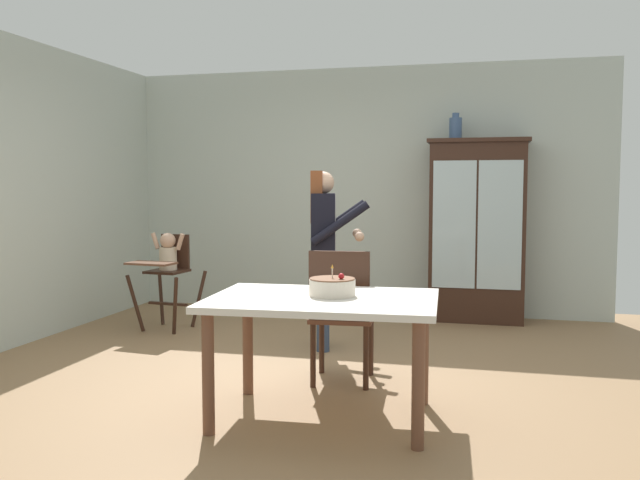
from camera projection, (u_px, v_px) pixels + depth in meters
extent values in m
plane|color=#93704C|center=(297.00, 373.00, 5.03)|extent=(6.24, 6.24, 0.00)
cube|color=beige|center=(361.00, 191.00, 7.47)|extent=(5.32, 0.06, 2.70)
cube|color=#382116|center=(477.00, 233.00, 6.95)|extent=(0.96, 0.42, 1.84)
cube|color=#382116|center=(479.00, 141.00, 6.87)|extent=(1.02, 0.48, 0.04)
cube|color=silver|center=(454.00, 225.00, 6.78)|extent=(0.43, 0.01, 1.29)
cube|color=silver|center=(500.00, 225.00, 6.68)|extent=(0.43, 0.01, 1.29)
cube|color=#382116|center=(477.00, 224.00, 6.94)|extent=(0.88, 0.36, 0.02)
cylinder|color=#3D567F|center=(456.00, 129.00, 6.92)|extent=(0.13, 0.13, 0.22)
cylinder|color=#3D567F|center=(456.00, 115.00, 6.91)|extent=(0.07, 0.07, 0.05)
cylinder|color=#382116|center=(135.00, 303.00, 6.44)|extent=(0.15, 0.13, 0.56)
cylinder|color=#382116|center=(175.00, 306.00, 6.29)|extent=(0.13, 0.15, 0.56)
cylinder|color=#382116|center=(161.00, 296.00, 6.85)|extent=(0.13, 0.15, 0.56)
cylinder|color=#382116|center=(199.00, 299.00, 6.70)|extent=(0.15, 0.13, 0.56)
cube|color=#382116|center=(168.00, 304.00, 6.57)|extent=(0.42, 0.08, 0.02)
cube|color=#382116|center=(167.00, 271.00, 6.55)|extent=(0.37, 0.37, 0.02)
cube|color=#382116|center=(175.00, 251.00, 6.68)|extent=(0.31, 0.06, 0.34)
cube|color=brown|center=(151.00, 263.00, 6.28)|extent=(0.46, 0.28, 0.02)
cylinder|color=beige|center=(168.00, 259.00, 6.55)|extent=(0.17, 0.17, 0.22)
sphere|color=tan|center=(168.00, 240.00, 6.54)|extent=(0.15, 0.15, 0.15)
cylinder|color=tan|center=(155.00, 241.00, 6.59)|extent=(0.10, 0.05, 0.17)
cylinder|color=tan|center=(180.00, 242.00, 6.49)|extent=(0.10, 0.05, 0.17)
cylinder|color=#33425B|center=(323.00, 304.00, 5.68)|extent=(0.11, 0.11, 0.82)
cylinder|color=#33425B|center=(323.00, 300.00, 5.85)|extent=(0.11, 0.11, 0.82)
cube|color=black|center=(323.00, 224.00, 5.71)|extent=(0.28, 0.40, 0.52)
cube|color=white|center=(335.00, 224.00, 5.71)|extent=(0.02, 0.06, 0.49)
sphere|color=tan|center=(323.00, 183.00, 5.68)|extent=(0.19, 0.19, 0.19)
cube|color=brown|center=(317.00, 197.00, 5.69)|extent=(0.14, 0.22, 0.44)
cylinder|color=black|center=(340.00, 223.00, 5.51)|extent=(0.49, 0.18, 0.37)
sphere|color=tan|center=(359.00, 237.00, 5.51)|extent=(0.08, 0.08, 0.08)
cylinder|color=black|center=(339.00, 221.00, 5.91)|extent=(0.49, 0.18, 0.37)
sphere|color=tan|center=(357.00, 233.00, 5.91)|extent=(0.08, 0.08, 0.08)
cube|color=silver|center=(323.00, 300.00, 4.01)|extent=(1.40, 1.02, 0.04)
cylinder|color=brown|center=(208.00, 374.00, 3.77)|extent=(0.07, 0.07, 0.70)
cylinder|color=brown|center=(418.00, 385.00, 3.55)|extent=(0.07, 0.07, 0.70)
cylinder|color=brown|center=(248.00, 343.00, 4.52)|extent=(0.07, 0.07, 0.70)
cylinder|color=brown|center=(423.00, 350.00, 4.30)|extent=(0.07, 0.07, 0.70)
cylinder|color=beige|center=(332.00, 288.00, 4.05)|extent=(0.28, 0.28, 0.10)
cylinder|color=brown|center=(332.00, 279.00, 4.05)|extent=(0.27, 0.27, 0.01)
cylinder|color=#F2E5CC|center=(332.00, 273.00, 4.05)|extent=(0.01, 0.01, 0.06)
cone|color=yellow|center=(332.00, 266.00, 4.04)|extent=(0.02, 0.02, 0.02)
sphere|color=red|center=(341.00, 276.00, 4.00)|extent=(0.04, 0.04, 0.04)
cylinder|color=#382116|center=(371.00, 345.00, 4.97)|extent=(0.04, 0.04, 0.45)
cylinder|color=#382116|center=(322.00, 343.00, 5.04)|extent=(0.04, 0.04, 0.45)
cylinder|color=#382116|center=(366.00, 358.00, 4.61)|extent=(0.04, 0.04, 0.45)
cylinder|color=#382116|center=(313.00, 355.00, 4.67)|extent=(0.04, 0.04, 0.45)
cube|color=brown|center=(343.00, 317.00, 4.80)|extent=(0.47, 0.47, 0.03)
cube|color=#382116|center=(339.00, 286.00, 4.59)|extent=(0.42, 0.07, 0.48)
cylinder|color=#382116|center=(367.00, 287.00, 4.55)|extent=(0.03, 0.03, 0.48)
cylinder|color=#382116|center=(312.00, 285.00, 4.62)|extent=(0.03, 0.03, 0.48)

